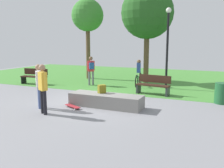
# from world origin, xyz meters

# --- Properties ---
(ground_plane) EXTENTS (28.00, 28.00, 0.00)m
(ground_plane) POSITION_xyz_m (0.00, 0.00, 0.00)
(ground_plane) COLOR gray
(grass_lawn) EXTENTS (26.60, 12.26, 0.01)m
(grass_lawn) POSITION_xyz_m (0.00, 7.87, 0.00)
(grass_lawn) COLOR #478C38
(grass_lawn) RESTS_ON ground_plane
(concrete_ledge) EXTENTS (2.86, 0.84, 0.49)m
(concrete_ledge) POSITION_xyz_m (0.76, -0.53, 0.25)
(concrete_ledge) COLOR gray
(concrete_ledge) RESTS_ON ground_plane
(backpack_on_ledge) EXTENTS (0.33, 0.34, 0.32)m
(backpack_on_ledge) POSITION_xyz_m (0.52, -0.39, 0.65)
(backpack_on_ledge) COLOR olive
(backpack_on_ledge) RESTS_ON concrete_ledge
(skater_performing_trick) EXTENTS (0.37, 0.37, 1.65)m
(skater_performing_trick) POSITION_xyz_m (-1.43, -1.70, 0.96)
(skater_performing_trick) COLOR #3F5184
(skater_performing_trick) RESTS_ON ground_plane
(skater_watching) EXTENTS (0.39, 0.33, 1.71)m
(skater_watching) POSITION_xyz_m (-0.78, -2.27, 1.00)
(skater_watching) COLOR black
(skater_watching) RESTS_ON ground_plane
(skateboard_by_ledge) EXTENTS (0.81, 0.52, 0.08)m
(skateboard_by_ledge) POSITION_xyz_m (-0.32, -1.20, 0.06)
(skateboard_by_ledge) COLOR #A5262D
(skateboard_by_ledge) RESTS_ON ground_plane
(park_bench_near_lamppost) EXTENTS (1.64, 0.62, 0.91)m
(park_bench_near_lamppost) POSITION_xyz_m (-5.36, 2.52, 0.48)
(park_bench_near_lamppost) COLOR #331E14
(park_bench_near_lamppost) RESTS_ON ground_plane
(park_bench_center_lawn) EXTENTS (1.65, 0.69, 0.91)m
(park_bench_center_lawn) POSITION_xyz_m (1.85, 2.44, 0.48)
(park_bench_center_lawn) COLOR #331E14
(park_bench_center_lawn) RESTS_ON ground_plane
(tree_broad_elm) EXTENTS (3.14, 3.14, 5.79)m
(tree_broad_elm) POSITION_xyz_m (0.50, 5.86, 4.19)
(tree_broad_elm) COLOR brown
(tree_broad_elm) RESTS_ON grass_lawn
(tree_tall_oak) EXTENTS (2.12, 2.12, 5.29)m
(tree_tall_oak) POSITION_xyz_m (-3.56, 5.83, 4.16)
(tree_tall_oak) COLOR brown
(tree_tall_oak) RESTS_ON grass_lawn
(lamp_post) EXTENTS (0.28, 0.28, 4.21)m
(lamp_post) POSITION_xyz_m (2.09, 4.23, 2.56)
(lamp_post) COLOR black
(lamp_post) RESTS_ON ground_plane
(trash_bin) EXTENTS (0.59, 0.59, 0.84)m
(trash_bin) POSITION_xyz_m (4.84, 1.82, 0.42)
(trash_bin) COLOR #1E592D
(trash_bin) RESTS_ON ground_plane
(pedestrian_with_backpack) EXTENTS (0.44, 0.45, 1.66)m
(pedestrian_with_backpack) POSITION_xyz_m (-2.07, 3.49, 0.99)
(pedestrian_with_backpack) COLOR slate
(pedestrian_with_backpack) RESTS_ON ground_plane
(cyclist_on_bicycle) EXTENTS (0.28, 1.81, 1.52)m
(cyclist_on_bicycle) POSITION_xyz_m (0.47, 4.46, 0.63)
(cyclist_on_bicycle) COLOR black
(cyclist_on_bicycle) RESTS_ON ground_plane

